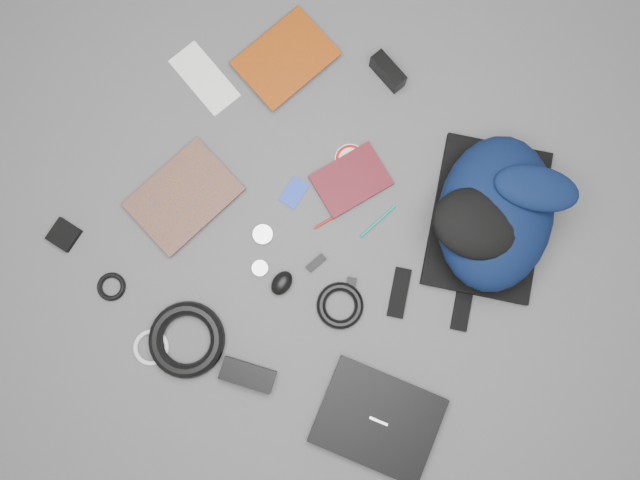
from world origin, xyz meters
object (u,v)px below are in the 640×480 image
Objects in this scene: mouse at (282,283)px; dvd_case at (351,180)px; backpack at (495,213)px; textbook_red at (263,34)px; comic_book at (160,171)px; laptop at (378,420)px; compact_camera at (388,72)px; power_brick at (248,375)px; pouch at (64,235)px.

dvd_case is at bearing 90.46° from mouse.
backpack is 1.80× the size of textbook_red.
textbook_red is 0.50m from comic_book.
backpack is at bearing 82.91° from laptop.
compact_camera is 0.94m from power_brick.
textbook_red is at bearing 128.65° from mouse.
backpack is 0.94m from comic_book.
compact_camera is (-0.09, 0.32, 0.02)m from dvd_case.
mouse reaches higher than dvd_case.
laptop is 0.93m from comic_book.
power_brick is (-0.29, -0.74, -0.08)m from backpack.
backpack is 0.80m from power_brick.
power_brick reaches higher than pouch.
power_brick is at bearing -0.99° from pouch.
power_brick is (0.54, -0.32, 0.01)m from comic_book.
dvd_case is 1.77× the size of compact_camera.
mouse reaches higher than pouch.
backpack reaches higher than textbook_red.
laptop is at bearing 5.44° from pouch.
comic_book is at bearing 154.06° from laptop.
mouse is 0.50× the size of power_brick.
compact_camera is at bearing 82.42° from power_brick.
pouch is (-0.57, -0.60, 0.00)m from dvd_case.
comic_book is (-0.84, -0.43, -0.09)m from backpack.
pouch is (-0.95, -0.73, -0.09)m from backpack.
mouse is at bearing 22.92° from pouch.
power_brick is (0.07, -0.26, -0.00)m from mouse.
pouch is (-0.11, -0.81, -0.00)m from textbook_red.
comic_book is (-0.90, 0.21, -0.00)m from laptop.
dvd_case is 2.75× the size of mouse.
laptop is 0.46m from mouse.
backpack is 0.64m from laptop.
compact_camera is at bearing 97.53° from mouse.
compact_camera is at bearing 62.58° from pouch.
laptop is 1.10× the size of comic_book.
laptop is at bearing -24.54° from dvd_case.
dvd_case is at bearing 175.51° from backpack.
backpack is at bearing -7.04° from compact_camera.
dvd_case is 0.62m from power_brick.
backpack reaches higher than mouse.
dvd_case is at bearing 79.34° from power_brick.
backpack is 6.48× the size of pouch.
pouch is at bearing 160.61° from power_brick.
comic_book is 3.89× the size of pouch.
power_brick is at bearing -176.33° from laptop.
compact_camera is at bearing 30.29° from textbook_red.
pouch is (-0.48, -0.92, -0.02)m from compact_camera.
textbook_red is 0.98m from power_brick.
mouse is at bearing 87.01° from power_brick.
mouse is (0.47, -0.06, 0.01)m from comic_book.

